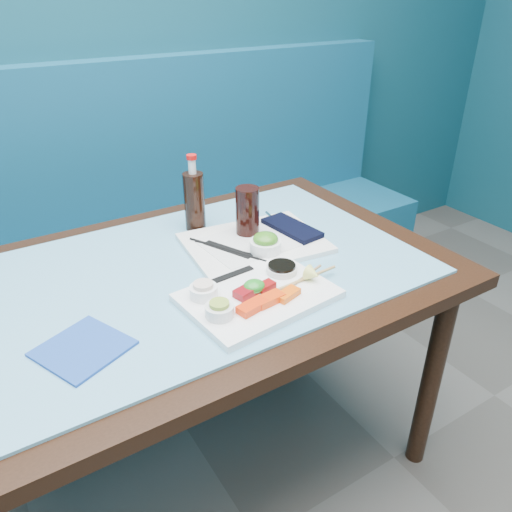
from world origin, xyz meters
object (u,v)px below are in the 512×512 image
sashimi_plate (258,296)px  cola_bottle_body (194,202)px  cola_glass (247,211)px  seaweed_bowl (265,246)px  booth_bench (114,263)px  blue_napkin (83,348)px  dining_table (194,298)px  serving_tray (254,243)px

sashimi_plate → cola_bottle_body: size_ratio=1.96×
cola_glass → seaweed_bowl: bearing=-98.7°
sashimi_plate → cola_bottle_body: bearing=78.5°
booth_bench → cola_glass: (0.23, -0.75, 0.47)m
seaweed_bowl → blue_napkin: seaweed_bowl is taller
dining_table → serving_tray: (0.22, 0.03, 0.10)m
serving_tray → cola_bottle_body: cola_bottle_body is taller
seaweed_bowl → blue_napkin: bearing=-166.0°
booth_bench → sashimi_plate: (0.08, -1.05, 0.39)m
booth_bench → blue_napkin: (-0.34, -1.02, 0.39)m
sashimi_plate → cola_glass: (0.15, 0.30, 0.08)m
serving_tray → dining_table: bearing=-164.7°
cola_glass → blue_napkin: size_ratio=0.88×
booth_bench → cola_bottle_body: 0.78m
serving_tray → seaweed_bowl: 0.08m
dining_table → sashimi_plate: bearing=-70.0°
sashimi_plate → cola_bottle_body: cola_bottle_body is taller
dining_table → blue_napkin: (-0.34, -0.18, 0.09)m
cola_glass → blue_napkin: 0.64m
booth_bench → seaweed_bowl: bearing=-76.6°
sashimi_plate → booth_bench: bearing=88.7°
booth_bench → blue_napkin: booth_bench is taller
dining_table → seaweed_bowl: seaweed_bowl is taller
serving_tray → cola_glass: (0.01, 0.05, 0.08)m
dining_table → booth_bench: bearing=90.0°
dining_table → sashimi_plate: 0.25m
cola_bottle_body → booth_bench: bearing=101.5°
sashimi_plate → serving_tray: size_ratio=0.90×
seaweed_bowl → cola_glass: 0.14m
blue_napkin → serving_tray: bearing=20.7°
seaweed_bowl → serving_tray: bearing=82.4°
sashimi_plate → seaweed_bowl: size_ratio=3.97×
dining_table → cola_bottle_body: 0.32m
booth_bench → serving_tray: (0.22, -0.80, 0.39)m
booth_bench → cola_bottle_body: booth_bench is taller
dining_table → serving_tray: 0.24m
booth_bench → cola_bottle_body: bearing=-78.5°
dining_table → serving_tray: serving_tray is taller
seaweed_bowl → cola_glass: size_ratio=0.62×
cola_glass → blue_napkin: bearing=-154.9°
dining_table → sashimi_plate: size_ratio=3.95×
sashimi_plate → blue_napkin: size_ratio=2.14×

